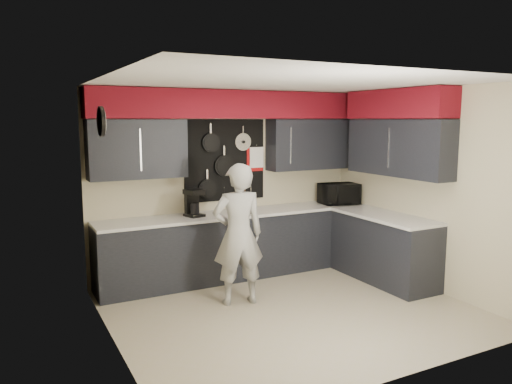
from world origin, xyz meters
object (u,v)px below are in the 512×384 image
microwave (339,194)px  person (238,234)px  utensil_crock (244,205)px  coffee_maker (193,202)px  knife_block (240,204)px

microwave → person: (-2.11, -0.86, -0.23)m
microwave → utensil_crock: 1.54m
microwave → utensil_crock: size_ratio=3.96×
microwave → person: size_ratio=0.33×
microwave → utensil_crock: (-1.53, 0.17, -0.08)m
microwave → coffee_maker: size_ratio=1.55×
utensil_crock → coffee_maker: bearing=-175.3°
microwave → person: person is taller
person → knife_block: bearing=-107.5°
utensil_crock → person: size_ratio=0.08×
person → microwave: bearing=-148.3°
microwave → knife_block: 1.61m
coffee_maker → utensil_crock: bearing=-9.6°
microwave → person: 2.29m
person → coffee_maker: bearing=-68.8°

